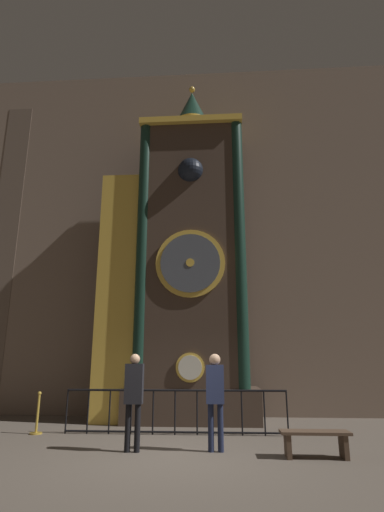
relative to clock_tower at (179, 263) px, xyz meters
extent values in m
plane|color=brown|center=(0.34, -3.96, -4.49)|extent=(28.00, 28.00, 0.00)
cube|color=#7A6656|center=(0.34, 1.39, 1.61)|extent=(24.00, 0.30, 12.20)
cube|color=brown|center=(-6.26, 1.29, 1.00)|extent=(0.90, 0.12, 10.98)
cube|color=#423328|center=(0.40, 0.03, -4.03)|extent=(3.71, 1.61, 0.91)
cube|color=#423328|center=(0.40, 0.03, 0.47)|extent=(2.97, 1.40, 8.09)
cube|color=gold|center=(0.40, -0.07, 4.41)|extent=(3.20, 1.54, 0.20)
cylinder|color=gold|center=(0.40, -0.70, -3.03)|extent=(0.77, 0.05, 0.77)
cylinder|color=silver|center=(0.40, -0.73, -3.03)|extent=(0.63, 0.03, 0.63)
cylinder|color=gold|center=(0.40, -0.70, -0.18)|extent=(1.97, 0.07, 1.97)
cylinder|color=#4C515B|center=(0.40, -0.74, -0.18)|extent=(1.70, 0.04, 1.70)
cylinder|color=gold|center=(0.40, -0.76, -0.18)|extent=(0.24, 0.03, 0.24)
cube|color=black|center=(0.40, -0.18, 2.73)|extent=(0.97, 0.42, 0.97)
sphere|color=black|center=(0.40, -0.60, 2.73)|extent=(0.78, 0.78, 0.78)
cylinder|color=#142D23|center=(-1.01, -0.56, 0.47)|extent=(0.35, 0.35, 8.09)
cylinder|color=#142D23|center=(1.81, -0.56, 0.47)|extent=(0.35, 0.35, 8.09)
cylinder|color=gold|center=(0.40, 0.03, 4.66)|extent=(1.08, 1.08, 0.30)
cone|color=#163227|center=(0.40, 0.03, 5.39)|extent=(1.03, 1.03, 1.17)
sphere|color=gold|center=(0.40, 0.03, 6.10)|extent=(0.20, 0.20, 0.20)
cube|color=#4C3828|center=(-1.71, 0.08, -0.90)|extent=(1.16, 1.19, 7.18)
cube|color=gold|center=(-1.71, -0.53, -0.90)|extent=(1.22, 0.06, 7.18)
cylinder|color=black|center=(-2.42, -1.88, -4.00)|extent=(0.04, 0.04, 0.98)
cylinder|color=black|center=(-1.91, -1.88, -4.00)|extent=(0.04, 0.04, 0.98)
cylinder|color=black|center=(-1.40, -1.88, -4.00)|extent=(0.04, 0.04, 0.98)
cylinder|color=black|center=(-0.89, -1.88, -4.00)|extent=(0.04, 0.04, 0.98)
cylinder|color=black|center=(-0.38, -1.88, -4.00)|extent=(0.04, 0.04, 0.98)
cylinder|color=black|center=(0.13, -1.88, -4.00)|extent=(0.04, 0.04, 0.98)
cylinder|color=black|center=(0.65, -1.88, -4.00)|extent=(0.04, 0.04, 0.98)
cylinder|color=black|center=(1.16, -1.88, -4.00)|extent=(0.04, 0.04, 0.98)
cylinder|color=black|center=(1.67, -1.88, -4.00)|extent=(0.04, 0.04, 0.98)
cylinder|color=black|center=(2.18, -1.88, -4.00)|extent=(0.04, 0.04, 0.98)
cylinder|color=black|center=(2.69, -1.88, -4.00)|extent=(0.04, 0.04, 0.98)
cylinder|color=black|center=(0.13, -1.88, -3.53)|extent=(5.11, 0.05, 0.05)
cylinder|color=black|center=(0.13, -1.88, -4.43)|extent=(5.11, 0.04, 0.04)
cylinder|color=black|center=(-0.55, -3.72, -4.07)|extent=(0.11, 0.11, 0.84)
cylinder|color=black|center=(-0.37, -3.72, -4.07)|extent=(0.11, 0.11, 0.84)
cube|color=black|center=(-0.46, -3.72, -3.29)|extent=(0.35, 0.23, 0.73)
sphere|color=tan|center=(-0.46, -3.72, -2.83)|extent=(0.19, 0.19, 0.19)
cylinder|color=#1B213A|center=(1.00, -3.60, -4.07)|extent=(0.11, 0.11, 0.84)
cylinder|color=#1B213A|center=(1.18, -3.60, -4.07)|extent=(0.11, 0.11, 0.84)
cube|color=navy|center=(1.09, -3.60, -3.30)|extent=(0.34, 0.22, 0.71)
sphere|color=tan|center=(1.09, -3.60, -2.84)|extent=(0.22, 0.22, 0.22)
cylinder|color=#B28E33|center=(-3.06, -1.99, -4.47)|extent=(0.28, 0.28, 0.04)
cylinder|color=#B28E33|center=(-3.06, -1.99, -4.07)|extent=(0.06, 0.06, 0.85)
sphere|color=#B28E33|center=(-3.06, -1.99, -3.60)|extent=(0.09, 0.09, 0.09)
cube|color=brown|center=(2.82, -3.97, -4.08)|extent=(1.19, 0.40, 0.05)
cube|color=brown|center=(2.34, -3.97, -4.30)|extent=(0.08, 0.36, 0.39)
cube|color=brown|center=(3.30, -3.97, -4.30)|extent=(0.08, 0.36, 0.39)
camera|label=1|loc=(1.18, -11.63, -2.88)|focal=28.00mm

